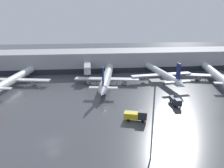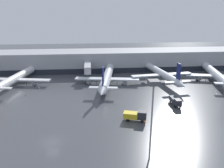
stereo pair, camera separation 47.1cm
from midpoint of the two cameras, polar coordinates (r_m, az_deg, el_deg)
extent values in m
plane|color=#424449|center=(48.78, -15.06, -14.43)|extent=(320.00, 320.00, 0.00)
cube|color=#9EA0A5|center=(105.16, -9.98, 6.03)|extent=(160.00, 16.00, 9.00)
cube|color=#1E232D|center=(98.08, -10.22, 3.18)|extent=(156.80, 0.10, 2.40)
cube|color=#A8AAB2|center=(90.64, -6.21, 4.37)|extent=(2.60, 13.01, 2.80)
cylinder|color=#3F4247|center=(85.70, -6.18, 1.51)|extent=(0.44, 0.44, 3.20)
cylinder|color=white|center=(89.97, -23.47, 1.57)|extent=(7.76, 28.59, 2.91)
cone|color=white|center=(103.76, -19.53, 4.04)|extent=(3.27, 3.63, 2.77)
cube|color=white|center=(89.52, -23.63, 1.08)|extent=(26.10, 7.04, 0.44)
cylinder|color=slate|center=(86.59, -19.30, 0.45)|extent=(2.07, 3.10, 1.60)
cylinder|color=#2D2D33|center=(98.43, -20.91, 1.99)|extent=(0.20, 0.20, 1.31)
cylinder|color=#2D2D33|center=(91.32, -26.04, 0.16)|extent=(0.20, 0.20, 1.31)
cylinder|color=#2D2D33|center=(87.42, -21.32, 0.04)|extent=(0.20, 0.20, 1.31)
cylinder|color=silver|center=(83.34, -1.12, 1.92)|extent=(8.15, 30.66, 3.25)
cone|color=silver|center=(99.80, -0.27, 4.60)|extent=(3.63, 4.03, 3.09)
cone|color=silver|center=(66.58, -2.43, -2.26)|extent=(3.68, 5.29, 2.93)
cube|color=silver|center=(82.80, -1.16, 1.34)|extent=(24.39, 6.94, 0.44)
cube|color=silver|center=(69.90, -2.11, -0.98)|extent=(9.36, 3.18, 0.35)
cube|color=navy|center=(68.79, -2.15, 1.96)|extent=(0.80, 2.78, 6.16)
cylinder|color=slate|center=(83.93, -5.77, 0.78)|extent=(2.31, 3.62, 1.79)
cylinder|color=slate|center=(82.78, 3.52, 0.59)|extent=(2.31, 3.62, 1.79)
cylinder|color=#2D2D33|center=(93.43, -0.58, 2.36)|extent=(0.20, 0.20, 1.22)
cylinder|color=#2D2D33|center=(82.91, -3.87, 0.30)|extent=(0.20, 0.20, 1.22)
cylinder|color=#2D2D33|center=(82.25, 1.49, 0.19)|extent=(0.20, 0.20, 1.22)
cylinder|color=silver|center=(96.61, 25.46, 2.43)|extent=(10.39, 30.58, 3.17)
cone|color=silver|center=(112.61, 23.07, 4.72)|extent=(3.76, 4.11, 3.02)
cube|color=silver|center=(96.05, 25.54, 1.94)|extent=(22.83, 8.42, 0.44)
cylinder|color=slate|center=(94.58, 21.78, 1.59)|extent=(2.51, 3.73, 1.75)
cylinder|color=#2D2D33|center=(106.37, 23.84, 2.76)|extent=(0.20, 0.20, 1.31)
cylinder|color=#2D2D33|center=(94.67, 23.45, 1.09)|extent=(0.20, 0.20, 1.31)
cylinder|color=silver|center=(88.99, 12.87, 2.83)|extent=(6.12, 28.68, 2.64)
cone|color=silver|center=(103.00, 9.20, 5.07)|extent=(2.84, 3.19, 2.50)
cone|color=silver|center=(75.23, 18.04, -0.35)|extent=(2.84, 4.22, 2.37)
cube|color=silver|center=(88.50, 13.04, 2.39)|extent=(24.83, 5.60, 0.44)
cube|color=silver|center=(77.72, 16.93, 0.53)|extent=(9.49, 2.59, 0.35)
cube|color=navy|center=(76.80, 17.16, 3.01)|extent=(0.64, 2.35, 5.89)
cylinder|color=slate|center=(86.02, 8.83, 1.64)|extent=(1.79, 3.00, 1.45)
cylinder|color=slate|center=(91.84, 16.91, 2.11)|extent=(1.79, 3.00, 1.45)
cylinder|color=#2D2D33|center=(97.72, 10.50, 2.99)|extent=(0.20, 0.20, 2.00)
cylinder|color=#2D2D33|center=(86.73, 10.80, 1.08)|extent=(0.20, 0.20, 2.00)
cylinder|color=#2D2D33|center=(90.07, 15.43, 1.37)|extent=(0.20, 0.20, 2.00)
cube|color=gold|center=(55.37, 5.13, -8.09)|extent=(3.99, 3.08, 1.40)
cube|color=#26282D|center=(55.04, 8.10, -8.02)|extent=(2.66, 2.57, 2.01)
cylinder|color=black|center=(56.49, 8.19, -8.84)|extent=(0.74, 0.45, 0.70)
cylinder|color=black|center=(54.78, 8.05, -9.73)|extent=(0.74, 0.45, 0.70)
cylinder|color=black|center=(56.75, 4.58, -8.58)|extent=(0.74, 0.45, 0.70)
cylinder|color=black|center=(55.05, 4.32, -9.45)|extent=(0.74, 0.45, 0.70)
cube|color=#2D333D|center=(67.68, 16.02, -3.87)|extent=(1.74, 3.72, 1.23)
cube|color=#26282D|center=(65.04, 16.99, -4.61)|extent=(1.64, 2.28, 1.74)
cylinder|color=black|center=(65.72, 17.55, -5.58)|extent=(0.26, 0.70, 0.70)
cylinder|color=black|center=(65.14, 16.30, -5.68)|extent=(0.26, 0.70, 0.70)
cylinder|color=black|center=(68.87, 16.35, -4.38)|extent=(0.26, 0.70, 0.70)
cylinder|color=black|center=(68.32, 15.15, -4.46)|extent=(0.26, 0.70, 0.70)
cone|color=orange|center=(76.45, -21.52, -2.75)|extent=(0.39, 0.39, 0.57)
cone|color=orange|center=(88.35, -25.97, -0.63)|extent=(0.48, 0.48, 0.56)
cone|color=orange|center=(55.14, 8.63, -9.52)|extent=(0.51, 0.51, 0.77)
cylinder|color=gray|center=(39.39, 10.58, -10.24)|extent=(0.30, 0.30, 14.41)
cube|color=#4C4C51|center=(36.48, 11.25, 0.37)|extent=(1.80, 1.80, 0.80)
camera|label=1|loc=(0.24, -89.82, 0.06)|focal=35.00mm
camera|label=2|loc=(0.24, 90.18, -0.06)|focal=35.00mm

